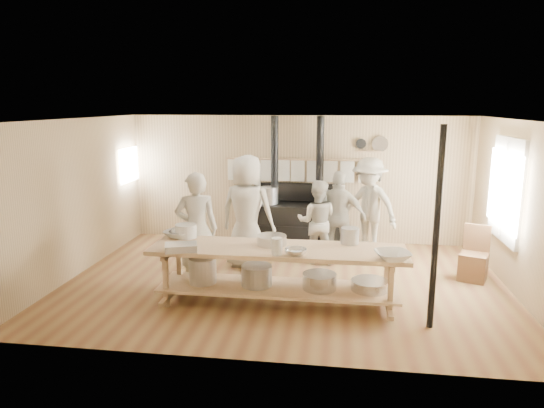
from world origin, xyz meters
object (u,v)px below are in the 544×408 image
at_px(prep_table, 277,270).
at_px(roasting_pan, 181,247).
at_px(cook_by_window, 369,206).
at_px(cook_far_left, 197,230).
at_px(cook_left, 317,222).
at_px(cook_right, 339,217).
at_px(chair, 473,264).
at_px(stove, 296,220).
at_px(cook_center, 247,212).

bearing_deg(prep_table, roasting_pan, -165.63).
bearing_deg(cook_by_window, prep_table, -83.47).
bearing_deg(cook_far_left, roasting_pan, 77.34).
relative_size(cook_left, cook_by_window, 0.81).
xyz_separation_m(cook_right, chair, (2.20, -0.66, -0.57)).
xyz_separation_m(stove, cook_by_window, (1.42, -0.35, 0.41)).
distance_m(cook_center, chair, 3.85).
xyz_separation_m(cook_far_left, chair, (4.40, 0.85, -0.65)).
bearing_deg(stove, cook_center, -116.26).
bearing_deg(roasting_pan, cook_far_left, 93.12).
distance_m(prep_table, cook_center, 1.78).
bearing_deg(roasting_pan, cook_center, 73.22).
height_order(cook_far_left, cook_center, cook_center).
distance_m(stove, cook_right, 1.30).
bearing_deg(cook_right, prep_table, 79.25).
distance_m(cook_far_left, cook_center, 1.16).
bearing_deg(cook_right, cook_left, 28.48).
bearing_deg(roasting_pan, stove, 68.92).
distance_m(prep_table, chair, 3.39).
height_order(prep_table, cook_left, cook_left).
bearing_deg(cook_right, chair, 174.90).
relative_size(prep_table, cook_right, 2.16).
distance_m(prep_table, cook_right, 2.29).
xyz_separation_m(cook_center, roasting_pan, (-0.57, -1.88, -0.10)).
bearing_deg(cook_right, cook_far_left, 46.14).
bearing_deg(cook_left, cook_by_window, -140.65).
bearing_deg(cook_left, stove, -62.18).
bearing_deg(chair, roasting_pan, -135.05).
bearing_deg(prep_table, stove, 89.96).
height_order(cook_far_left, roasting_pan, cook_far_left).
height_order(prep_table, chair, chair).
xyz_separation_m(cook_far_left, cook_right, (2.20, 1.51, -0.08)).
relative_size(cook_right, chair, 1.87).
distance_m(cook_left, cook_right, 0.41).
distance_m(cook_center, cook_right, 1.68).
height_order(cook_far_left, cook_by_window, cook_by_window).
xyz_separation_m(prep_table, chair, (3.06, 1.44, -0.26)).
xyz_separation_m(prep_table, cook_center, (-0.72, 1.55, 0.47)).
xyz_separation_m(stove, cook_left, (0.47, -1.04, 0.23)).
xyz_separation_m(prep_table, cook_left, (0.48, 1.98, 0.23)).
relative_size(cook_center, roasting_pan, 4.59).
xyz_separation_m(prep_table, cook_by_window, (1.42, 2.66, 0.41)).
distance_m(cook_far_left, chair, 4.53).
height_order(prep_table, cook_center, cook_center).
distance_m(cook_far_left, cook_left, 2.29).
height_order(cook_center, chair, cook_center).
bearing_deg(cook_right, cook_by_window, -122.89).
relative_size(stove, roasting_pan, 6.01).
bearing_deg(cook_center, chair, -170.60).
bearing_deg(roasting_pan, cook_left, 52.61).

